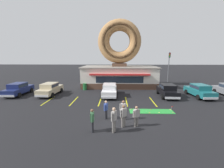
% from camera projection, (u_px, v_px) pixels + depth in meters
% --- Properties ---
extents(ground_plane, '(160.00, 160.00, 0.00)m').
position_uv_depth(ground_plane, '(123.00, 120.00, 12.10)').
color(ground_plane, black).
extents(donut_shop_building, '(12.30, 6.75, 10.96)m').
position_uv_depth(donut_shop_building, '(119.00, 64.00, 25.12)').
color(donut_shop_building, brown).
rests_on(donut_shop_building, ground).
extents(putting_mat, '(4.04, 1.19, 0.03)m').
position_uv_depth(putting_mat, '(151.00, 111.00, 13.90)').
color(putting_mat, green).
rests_on(putting_mat, ground).
extents(mini_donut_near_left, '(0.13, 0.13, 0.04)m').
position_uv_depth(mini_donut_near_left, '(131.00, 109.00, 14.36)').
color(mini_donut_near_left, '#A5724C').
rests_on(mini_donut_near_left, putting_mat).
extents(mini_donut_near_right, '(0.13, 0.13, 0.04)m').
position_uv_depth(mini_donut_near_right, '(170.00, 109.00, 14.27)').
color(mini_donut_near_right, '#E5C666').
rests_on(mini_donut_near_right, putting_mat).
extents(mini_donut_mid_left, '(0.13, 0.13, 0.04)m').
position_uv_depth(mini_donut_mid_left, '(151.00, 110.00, 14.25)').
color(mini_donut_mid_left, brown).
rests_on(mini_donut_mid_left, putting_mat).
extents(mini_donut_mid_centre, '(0.13, 0.13, 0.04)m').
position_uv_depth(mini_donut_mid_centre, '(159.00, 113.00, 13.50)').
color(mini_donut_mid_centre, '#E5C666').
rests_on(mini_donut_mid_centre, putting_mat).
extents(mini_donut_mid_right, '(0.13, 0.13, 0.04)m').
position_uv_depth(mini_donut_mid_right, '(138.00, 110.00, 14.20)').
color(mini_donut_mid_right, brown).
rests_on(mini_donut_mid_right, putting_mat).
extents(mini_donut_far_left, '(0.13, 0.13, 0.04)m').
position_uv_depth(mini_donut_far_left, '(173.00, 113.00, 13.51)').
color(mini_donut_far_left, '#A5724C').
rests_on(mini_donut_far_left, putting_mat).
extents(mini_donut_far_centre, '(0.13, 0.13, 0.04)m').
position_uv_depth(mini_donut_far_centre, '(150.00, 113.00, 13.46)').
color(mini_donut_far_centre, '#D17F47').
rests_on(mini_donut_far_centre, putting_mat).
extents(golf_ball, '(0.04, 0.04, 0.04)m').
position_uv_depth(golf_ball, '(146.00, 111.00, 13.82)').
color(golf_ball, white).
rests_on(golf_ball, putting_mat).
extents(putting_flag_pin, '(0.13, 0.01, 0.55)m').
position_uv_depth(putting_flag_pin, '(172.00, 107.00, 13.68)').
color(putting_flag_pin, silver).
rests_on(putting_flag_pin, putting_mat).
extents(car_navy, '(2.00, 4.57, 1.60)m').
position_uv_depth(car_navy, '(18.00, 88.00, 19.69)').
color(car_navy, navy).
rests_on(car_navy, ground).
extents(car_black, '(2.13, 4.63, 1.60)m').
position_uv_depth(car_black, '(167.00, 90.00, 18.86)').
color(car_black, black).
rests_on(car_black, ground).
extents(car_teal, '(2.17, 4.65, 1.60)m').
position_uv_depth(car_teal, '(199.00, 90.00, 18.72)').
color(car_teal, '#196066').
rests_on(car_teal, ground).
extents(car_white, '(1.99, 4.56, 1.60)m').
position_uv_depth(car_white, '(110.00, 89.00, 19.08)').
color(car_white, silver).
rests_on(car_white, ground).
extents(car_champagne, '(2.14, 4.63, 1.60)m').
position_uv_depth(car_champagne, '(50.00, 88.00, 19.67)').
color(car_champagne, '#BCAD89').
rests_on(car_champagne, ground).
extents(pedestrian_blue_sweater_man, '(0.40, 0.53, 1.75)m').
position_uv_depth(pedestrian_blue_sweater_man, '(114.00, 119.00, 9.95)').
color(pedestrian_blue_sweater_man, slate).
rests_on(pedestrian_blue_sweater_man, ground).
extents(pedestrian_hooded_kid, '(0.49, 0.42, 1.65)m').
position_uv_depth(pedestrian_hooded_kid, '(124.00, 115.00, 10.70)').
color(pedestrian_hooded_kid, slate).
rests_on(pedestrian_hooded_kid, ground).
extents(pedestrian_leather_jacket_man, '(0.34, 0.57, 1.55)m').
position_uv_depth(pedestrian_leather_jacket_man, '(106.00, 109.00, 12.12)').
color(pedestrian_leather_jacket_man, '#232328').
rests_on(pedestrian_leather_jacket_man, ground).
extents(pedestrian_clipboard_woman, '(0.59, 0.28, 1.60)m').
position_uv_depth(pedestrian_clipboard_woman, '(123.00, 109.00, 11.96)').
color(pedestrian_clipboard_woman, '#7F7056').
rests_on(pedestrian_clipboard_woman, ground).
extents(pedestrian_beanie_man, '(0.27, 0.59, 1.62)m').
position_uv_depth(pedestrian_beanie_man, '(92.00, 119.00, 10.02)').
color(pedestrian_beanie_man, '#232328').
rests_on(pedestrian_beanie_man, ground).
extents(pedestrian_crossing_woman, '(0.54, 0.39, 1.55)m').
position_uv_depth(pedestrian_crossing_woman, '(136.00, 115.00, 10.78)').
color(pedestrian_crossing_woman, slate).
rests_on(pedestrian_crossing_woman, ground).
extents(trash_bin, '(0.57, 0.57, 0.97)m').
position_uv_depth(trash_bin, '(85.00, 87.00, 22.75)').
color(trash_bin, '#1E662D').
rests_on(trash_bin, ground).
extents(traffic_light_pole, '(0.28, 0.47, 5.80)m').
position_uv_depth(traffic_light_pole, '(169.00, 63.00, 28.92)').
color(traffic_light_pole, '#595B60').
rests_on(traffic_light_pole, ground).
extents(parking_stripe_far_left, '(0.12, 3.60, 0.01)m').
position_uv_depth(parking_stripe_far_left, '(48.00, 101.00, 17.26)').
color(parking_stripe_far_left, yellow).
rests_on(parking_stripe_far_left, ground).
extents(parking_stripe_left, '(0.12, 3.60, 0.01)m').
position_uv_depth(parking_stripe_left, '(74.00, 101.00, 17.17)').
color(parking_stripe_left, yellow).
rests_on(parking_stripe_left, ground).
extents(parking_stripe_mid_left, '(0.12, 3.60, 0.01)m').
position_uv_depth(parking_stripe_mid_left, '(100.00, 101.00, 17.08)').
color(parking_stripe_mid_left, yellow).
rests_on(parking_stripe_mid_left, ground).
extents(parking_stripe_centre, '(0.12, 3.60, 0.01)m').
position_uv_depth(parking_stripe_centre, '(126.00, 101.00, 17.00)').
color(parking_stripe_centre, yellow).
rests_on(parking_stripe_centre, ground).
extents(parking_stripe_mid_right, '(0.12, 3.60, 0.01)m').
position_uv_depth(parking_stripe_mid_right, '(153.00, 102.00, 16.91)').
color(parking_stripe_mid_right, yellow).
rests_on(parking_stripe_mid_right, ground).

